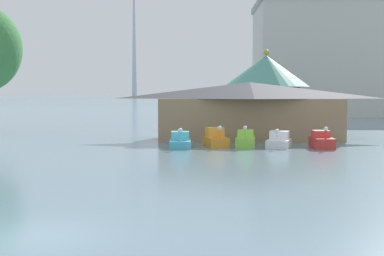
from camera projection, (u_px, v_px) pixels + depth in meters
The scene contains 10 objects.
ground_plane at pixel (32, 237), 15.48m from camera, with size 2000.00×2000.00×0.00m, color slate.
pedal_boat_cyan at pixel (180, 141), 40.37m from camera, with size 1.67×2.96×1.56m.
pedal_boat_orange at pixel (216, 139), 41.03m from camera, with size 2.06×2.81×1.66m.
pedal_boat_lime at pixel (245, 140), 40.77m from camera, with size 1.71×2.85×1.69m.
pedal_boat_white at pixel (279, 141), 40.50m from camera, with size 2.29×2.94×1.48m.
pedal_boat_red at pixel (322, 141), 39.98m from camera, with size 1.47×2.75×1.68m.
boathouse at pixel (249, 109), 47.28m from camera, with size 17.05×6.33×5.07m.
green_roof_pavilion at pixel (266, 87), 62.93m from camera, with size 10.18×10.18×9.20m.
background_building_block at pixel (348, 59), 96.07m from camera, with size 33.34×17.46×20.28m.
distant_broadcast_tower at pixel (134, 16), 407.33m from camera, with size 5.29×5.29×149.25m.
Camera 1 is at (4.90, -15.16, 4.19)m, focal length 49.98 mm.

